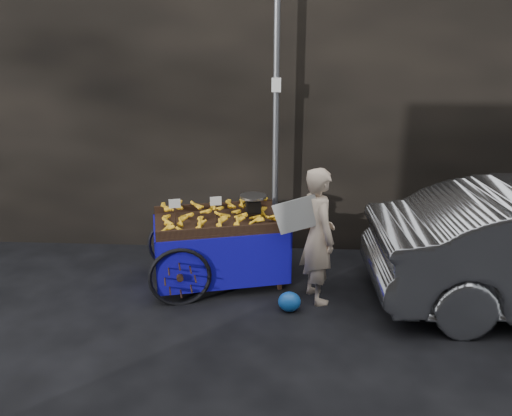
{
  "coord_description": "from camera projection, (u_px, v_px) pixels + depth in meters",
  "views": [
    {
      "loc": [
        0.41,
        -5.29,
        2.9
      ],
      "look_at": [
        0.08,
        0.5,
        0.99
      ],
      "focal_mm": 35.0,
      "sensor_mm": 36.0,
      "label": 1
    }
  ],
  "objects": [
    {
      "name": "ground",
      "position": [
        247.0,
        299.0,
        5.95
      ],
      "size": [
        80.0,
        80.0,
        0.0
      ],
      "primitive_type": "plane",
      "color": "black",
      "rests_on": "ground"
    },
    {
      "name": "building_wall",
      "position": [
        284.0,
        71.0,
        7.61
      ],
      "size": [
        13.5,
        2.0,
        5.0
      ],
      "color": "black",
      "rests_on": "ground"
    },
    {
      "name": "street_pole",
      "position": [
        276.0,
        115.0,
        6.54
      ],
      "size": [
        0.12,
        0.1,
        4.0
      ],
      "color": "slate",
      "rests_on": "ground"
    },
    {
      "name": "banana_cart",
      "position": [
        215.0,
        227.0,
        6.2
      ],
      "size": [
        2.35,
        1.49,
        1.18
      ],
      "rotation": [
        0.0,
        0.0,
        0.26
      ],
      "color": "black",
      "rests_on": "ground"
    },
    {
      "name": "vendor",
      "position": [
        318.0,
        236.0,
        5.73
      ],
      "size": [
        0.82,
        0.68,
        1.61
      ],
      "rotation": [
        0.0,
        0.0,
        1.91
      ],
      "color": "beige",
      "rests_on": "ground"
    },
    {
      "name": "plastic_bag",
      "position": [
        289.0,
        302.0,
        5.66
      ],
      "size": [
        0.26,
        0.21,
        0.23
      ],
      "primitive_type": "ellipsoid",
      "color": "blue",
      "rests_on": "ground"
    }
  ]
}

